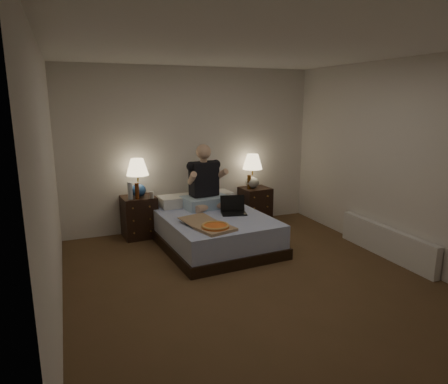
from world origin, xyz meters
name	(u,v)px	position (x,y,z in m)	size (l,w,h in m)	color
floor	(254,282)	(0.00, 0.00, 0.00)	(4.00, 4.50, 0.00)	brown
ceiling	(258,48)	(0.00, 0.00, 2.50)	(4.00, 4.50, 0.00)	white
wall_back	(192,149)	(0.00, 2.25, 1.25)	(4.00, 2.50, 0.00)	beige
wall_front	(439,240)	(0.00, -2.25, 1.25)	(4.00, 2.50, 0.00)	beige
wall_left	(50,188)	(-2.00, 0.00, 1.25)	(4.50, 2.50, 0.00)	beige
wall_right	(401,162)	(2.00, 0.00, 1.25)	(4.50, 2.50, 0.00)	beige
bed	(213,230)	(-0.02, 1.28, 0.22)	(1.34, 1.79, 0.45)	#6177C3
nightstand_left	(139,217)	(-0.91, 2.03, 0.31)	(0.47, 0.43, 0.62)	black
nightstand_right	(255,205)	(1.02, 2.05, 0.29)	(0.45, 0.41, 0.59)	black
lamp_left	(138,178)	(-0.90, 2.04, 0.90)	(0.32, 0.32, 0.56)	navy
lamp_right	(252,171)	(0.96, 2.05, 0.87)	(0.32, 0.32, 0.56)	gray
water_bottle	(130,191)	(-1.04, 1.91, 0.74)	(0.07, 0.07, 0.25)	silver
soda_can	(152,195)	(-0.74, 1.86, 0.67)	(0.07, 0.07, 0.10)	beige
beer_bottle_left	(137,191)	(-0.94, 1.90, 0.73)	(0.06, 0.06, 0.23)	#51230B
beer_bottle_right	(249,182)	(0.89, 2.02, 0.70)	(0.06, 0.06, 0.23)	#512C0B
person	(205,176)	(0.03, 1.70, 0.91)	(0.66, 0.52, 0.93)	black
laptop	(234,206)	(0.27, 1.20, 0.57)	(0.34, 0.28, 0.24)	black
pizza_box	(215,227)	(-0.22, 0.63, 0.49)	(0.40, 0.76, 0.08)	#A18260
radiator	(386,242)	(1.93, 0.05, 0.20)	(0.10, 1.60, 0.40)	silver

